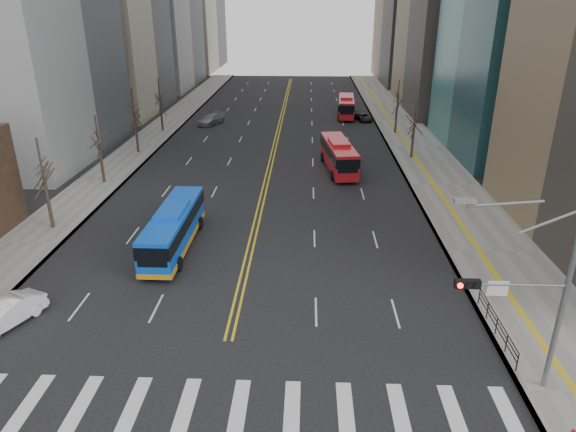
{
  "coord_description": "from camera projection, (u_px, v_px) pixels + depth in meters",
  "views": [
    {
      "loc": [
        4.04,
        -17.4,
        16.67
      ],
      "look_at": [
        2.87,
        13.2,
        3.83
      ],
      "focal_mm": 32.0,
      "sensor_mm": 36.0,
      "label": 1
    }
  ],
  "objects": [
    {
      "name": "car_silver",
      "position": [
        211.0,
        119.0,
        74.92
      ],
      "size": [
        3.93,
        5.5,
        1.48
      ],
      "primitive_type": "imported",
      "rotation": [
        0.0,
        0.0,
        -0.41
      ],
      "color": "gray",
      "rests_on": "ground"
    },
    {
      "name": "street_trees",
      "position": [
        199.0,
        125.0,
        52.83
      ],
      "size": [
        35.2,
        47.2,
        7.6
      ],
      "color": "#2F231D",
      "rests_on": "ground"
    },
    {
      "name": "car_white",
      "position": [
        5.0,
        314.0,
        28.3
      ],
      "size": [
        3.23,
        4.73,
        1.48
      ],
      "primitive_type": "imported",
      "rotation": [
        0.0,
        0.0,
        -0.41
      ],
      "color": "white",
      "rests_on": "ground"
    },
    {
      "name": "ground",
      "position": [
        212.0,
        410.0,
        22.62
      ],
      "size": [
        220.0,
        220.0,
        0.0
      ],
      "primitive_type": "plane",
      "color": "black"
    },
    {
      "name": "sidewalk_left",
      "position": [
        144.0,
        144.0,
        64.64
      ],
      "size": [
        5.0,
        130.0,
        0.15
      ],
      "primitive_type": "cube",
      "color": "gray",
      "rests_on": "ground"
    },
    {
      "name": "car_dark_far",
      "position": [
        364.0,
        117.0,
        77.16
      ],
      "size": [
        2.73,
        4.22,
        1.08
      ],
      "primitive_type": "imported",
      "rotation": [
        0.0,
        0.0,
        0.26
      ],
      "color": "black",
      "rests_on": "ground"
    },
    {
      "name": "pedestrian_railing",
      "position": [
        497.0,
        323.0,
        27.32
      ],
      "size": [
        0.06,
        6.06,
        1.02
      ],
      "color": "black",
      "rests_on": "sidewalk_right"
    },
    {
      "name": "car_dark_mid",
      "position": [
        351.0,
        157.0,
        57.07
      ],
      "size": [
        1.8,
        3.8,
        1.25
      ],
      "primitive_type": "imported",
      "rotation": [
        0.0,
        0.0,
        0.09
      ],
      "color": "black",
      "rests_on": "ground"
    },
    {
      "name": "crosswalk",
      "position": [
        212.0,
        410.0,
        22.62
      ],
      "size": [
        26.7,
        4.0,
        0.01
      ],
      "color": "silver",
      "rests_on": "ground"
    },
    {
      "name": "blue_bus",
      "position": [
        174.0,
        227.0,
        36.94
      ],
      "size": [
        2.59,
        10.76,
        3.16
      ],
      "color": "blue",
      "rests_on": "ground"
    },
    {
      "name": "centerline",
      "position": [
        279.0,
        127.0,
        73.3
      ],
      "size": [
        0.55,
        100.0,
        0.01
      ],
      "color": "gold",
      "rests_on": "ground"
    },
    {
      "name": "red_bus_far",
      "position": [
        346.0,
        105.0,
        79.76
      ],
      "size": [
        2.95,
        10.03,
        3.18
      ],
      "color": "red",
      "rests_on": "ground"
    },
    {
      "name": "red_bus_near",
      "position": [
        339.0,
        154.0,
        54.1
      ],
      "size": [
        3.65,
        10.44,
        3.27
      ],
      "color": "red",
      "rests_on": "ground"
    },
    {
      "name": "signal_mast",
      "position": [
        530.0,
        298.0,
        22.09
      ],
      "size": [
        5.37,
        0.37,
        9.39
      ],
      "color": "gray",
      "rests_on": "ground"
    },
    {
      "name": "sidewalk_right",
      "position": [
        416.0,
        147.0,
        63.44
      ],
      "size": [
        7.0,
        130.0,
        0.15
      ],
      "primitive_type": "cube",
      "color": "gray",
      "rests_on": "ground"
    }
  ]
}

